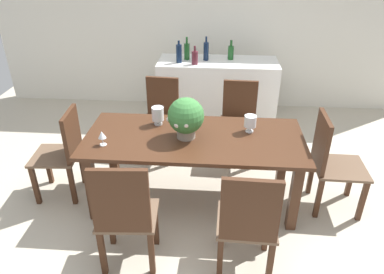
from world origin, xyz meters
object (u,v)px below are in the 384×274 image
chair_near_right (248,222)px  wine_bottle_clear (187,51)px  wine_bottle_green (231,52)px  flower_centerpiece (186,117)px  dining_table (194,146)px  wine_glass (102,135)px  kitchen_counter (217,93)px  wine_bottle_amber (195,57)px  chair_head_end (64,150)px  wine_bottle_dark (206,51)px  chair_far_right (239,117)px  wine_bottle_tall (179,53)px  chair_far_left (162,114)px  chair_near_left (125,213)px  crystal_vase_center_near (250,122)px  crystal_vase_left (158,114)px  chair_foot_end (330,159)px

chair_near_right → wine_bottle_clear: bearing=-74.3°
wine_bottle_green → flower_centerpiece: bearing=-103.0°
dining_table → wine_glass: bearing=-165.1°
kitchen_counter → wine_bottle_amber: 0.65m
chair_head_end → wine_bottle_dark: wine_bottle_dark is taller
chair_head_end → wine_bottle_dark: 2.31m
chair_far_right → wine_glass: bearing=-136.1°
chair_head_end → kitchen_counter: bearing=136.0°
dining_table → wine_bottle_tall: wine_bottle_tall is taller
chair_far_left → chair_head_end: size_ratio=1.01×
chair_near_right → chair_head_end: size_ratio=1.06×
chair_far_left → chair_far_right: (0.93, 0.01, -0.01)m
chair_head_end → chair_far_right: size_ratio=1.01×
chair_head_end → wine_bottle_clear: size_ratio=3.10×
chair_near_left → wine_bottle_clear: 2.80m
chair_far_left → chair_far_right: chair_far_left is taller
crystal_vase_center_near → wine_glass: 1.38m
wine_bottle_amber → wine_bottle_dark: wine_bottle_dark is taller
chair_near_right → flower_centerpiece: size_ratio=2.53×
dining_table → chair_near_right: 1.04m
chair_far_left → wine_bottle_clear: (0.23, 0.91, 0.51)m
wine_glass → wine_bottle_amber: (0.70, 1.84, 0.18)m
chair_head_end → chair_far_right: chair_head_end is taller
chair_far_left → chair_near_left: size_ratio=0.94×
crystal_vase_left → wine_bottle_amber: 1.43m
chair_near_left → chair_far_right: size_ratio=1.09×
chair_foot_end → wine_bottle_amber: wine_bottle_amber is taller
dining_table → chair_head_end: (-1.30, 0.01, -0.10)m
chair_near_left → flower_centerpiece: 1.06m
crystal_vase_center_near → wine_bottle_clear: bearing=114.1°
chair_head_end → wine_glass: (0.49, -0.22, 0.31)m
wine_bottle_dark → wine_bottle_tall: 0.37m
flower_centerpiece → wine_glass: size_ratio=2.83×
chair_foot_end → wine_bottle_green: (-0.93, 1.88, 0.48)m
dining_table → flower_centerpiece: size_ratio=5.27×
dining_table → chair_near_left: (-0.46, -0.92, -0.07)m
wine_glass → wine_bottle_tall: size_ratio=0.48×
wine_glass → kitchen_counter: 2.28m
wine_bottle_dark → wine_bottle_tall: size_ratio=1.10×
chair_near_left → flower_centerpiece: flower_centerpiece is taller
wine_bottle_clear → wine_bottle_tall: wine_bottle_clear is taller
crystal_vase_left → wine_glass: (-0.43, -0.45, -0.01)m
wine_bottle_clear → chair_foot_end: bearing=-50.3°
chair_near_right → kitchen_counter: (-0.27, 2.72, -0.09)m
chair_far_right → wine_bottle_clear: wine_bottle_clear is taller
chair_foot_end → crystal_vase_center_near: (-0.76, 0.14, 0.30)m
wine_bottle_clear → wine_bottle_dark: 0.26m
chair_near_left → wine_bottle_amber: 2.61m
chair_head_end → chair_near_left: bearing=38.1°
wine_bottle_tall → wine_glass: bearing=-104.4°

